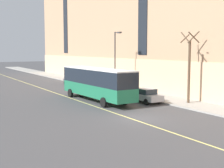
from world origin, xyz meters
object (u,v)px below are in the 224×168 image
object	(u,v)px
parked_car_silver_0	(145,95)
street_tree_mid_block	(189,66)
parked_car_darkgray_2	(73,80)
city_bus	(97,82)
street_lamp	(116,56)

from	to	relation	value
parked_car_silver_0	street_tree_mid_block	size ratio (longest dim) A/B	0.60
street_tree_mid_block	parked_car_darkgray_2	bearing A→B (deg)	98.53
parked_car_silver_0	parked_car_darkgray_2	distance (m)	19.34
parked_car_silver_0	parked_car_darkgray_2	world-z (taller)	same
city_bus	street_tree_mid_block	world-z (taller)	street_tree_mid_block
city_bus	street_lamp	bearing A→B (deg)	43.59
parked_car_silver_0	street_lamp	xyz separation A→B (m)	(1.75, 9.06, 4.16)
parked_car_silver_0	street_lamp	bearing A→B (deg)	79.06
parked_car_darkgray_2	street_tree_mid_block	size ratio (longest dim) A/B	0.58
parked_car_silver_0	street_tree_mid_block	xyz separation A→B (m)	(3.31, -3.17, 3.23)
parked_car_silver_0	parked_car_darkgray_2	bearing A→B (deg)	90.21
city_bus	parked_car_darkgray_2	bearing A→B (deg)	75.69
city_bus	parked_car_silver_0	bearing A→B (deg)	-40.11
parked_car_darkgray_2	street_lamp	bearing A→B (deg)	-79.95
parked_car_darkgray_2	street_lamp	world-z (taller)	street_lamp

